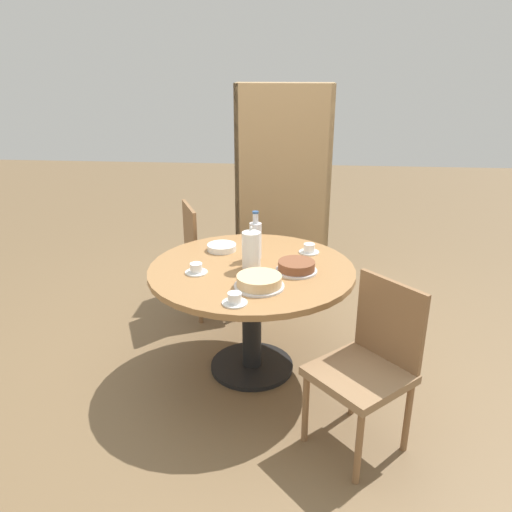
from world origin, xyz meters
The scene contains 13 objects.
ground_plane centered at (0.00, 0.00, 0.00)m, with size 14.00×14.00×0.00m, color brown.
dining_table centered at (0.00, 0.00, 0.57)m, with size 1.24×1.24×0.71m.
chair_a centered at (0.64, -0.61, 0.47)m, with size 0.59×0.59×0.88m.
chair_b centered at (-0.41, 0.78, 0.47)m, with size 0.55×0.55×0.88m.
bookshelf centered at (0.13, 1.48, 0.80)m, with size 0.81×0.28×1.71m.
coffee_pot centered at (0.00, -0.02, 0.83)m, with size 0.11×0.11×0.26m.
water_bottle centered at (0.01, 0.15, 0.83)m, with size 0.08×0.08×0.30m.
cake_main centered at (0.07, -0.28, 0.74)m, with size 0.28×0.28×0.07m.
cake_second centered at (0.27, -0.05, 0.74)m, with size 0.25×0.25×0.06m.
cup_a centered at (-0.04, -0.49, 0.73)m, with size 0.13×0.13×0.06m.
cup_b centered at (0.35, 0.27, 0.73)m, with size 0.13×0.13×0.06m.
cup_c centered at (-0.31, -0.12, 0.73)m, with size 0.13×0.13×0.06m.
plate_stack centered at (-0.22, 0.27, 0.73)m, with size 0.19×0.19×0.04m.
Camera 1 is at (0.27, -2.76, 1.85)m, focal length 35.00 mm.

